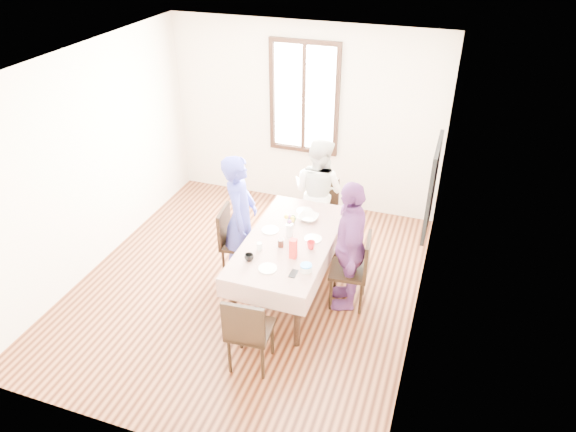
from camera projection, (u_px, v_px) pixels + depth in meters
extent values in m
plane|color=black|center=(248.00, 285.00, 6.47)|extent=(4.50, 4.50, 0.00)
plane|color=beige|center=(304.00, 118.00, 7.58)|extent=(4.00, 0.00, 4.00)
plane|color=beige|center=(429.00, 219.00, 5.21)|extent=(0.00, 4.50, 4.50)
cube|color=black|center=(304.00, 98.00, 7.41)|extent=(1.02, 0.06, 1.62)
cube|color=white|center=(304.00, 98.00, 7.42)|extent=(0.90, 0.02, 1.50)
cube|color=red|center=(433.00, 187.00, 5.36)|extent=(0.04, 0.76, 0.96)
cube|color=black|center=(289.00, 267.00, 6.16)|extent=(0.83, 1.73, 0.75)
cube|color=#54140A|center=(289.00, 240.00, 5.96)|extent=(0.95, 1.85, 0.01)
cube|color=black|center=(240.00, 243.00, 6.44)|extent=(0.47, 0.47, 0.91)
cube|color=black|center=(349.00, 270.00, 5.97)|extent=(0.46, 0.46, 0.91)
cube|color=black|center=(318.00, 212.00, 7.07)|extent=(0.48, 0.48, 0.91)
cube|color=black|center=(250.00, 329.00, 5.16)|extent=(0.45, 0.45, 0.91)
imported|color=#363999|center=(240.00, 218.00, 6.25)|extent=(0.52, 0.67, 1.62)
imported|color=white|center=(318.00, 193.00, 6.90)|extent=(0.88, 0.77, 1.52)
imported|color=#65316F|center=(349.00, 246.00, 5.80)|extent=(0.59, 0.99, 1.58)
imported|color=black|center=(249.00, 257.00, 5.59)|extent=(0.12, 0.12, 0.08)
imported|color=red|center=(311.00, 245.00, 5.78)|extent=(0.13, 0.13, 0.09)
imported|color=#0C7226|center=(292.00, 220.00, 6.25)|extent=(0.13, 0.13, 0.07)
imported|color=white|center=(308.00, 218.00, 6.30)|extent=(0.25, 0.25, 0.06)
cube|color=red|center=(293.00, 249.00, 5.60)|extent=(0.07, 0.07, 0.23)
cylinder|color=white|center=(306.00, 268.00, 5.44)|extent=(0.13, 0.13, 0.07)
cylinder|color=black|center=(281.00, 243.00, 5.81)|extent=(0.07, 0.07, 0.09)
cylinder|color=silver|center=(259.00, 247.00, 5.75)|extent=(0.06, 0.06, 0.09)
cube|color=black|center=(293.00, 274.00, 5.41)|extent=(0.07, 0.14, 0.01)
cylinder|color=silver|center=(289.00, 230.00, 5.98)|extent=(0.08, 0.08, 0.15)
cylinder|color=white|center=(270.00, 230.00, 6.11)|extent=(0.20, 0.20, 0.01)
cylinder|color=white|center=(313.00, 239.00, 5.95)|extent=(0.20, 0.20, 0.01)
cylinder|color=white|center=(305.00, 211.00, 6.48)|extent=(0.20, 0.20, 0.01)
cylinder|color=white|center=(268.00, 268.00, 5.48)|extent=(0.20, 0.20, 0.01)
cylinder|color=blue|center=(306.00, 265.00, 5.42)|extent=(0.12, 0.12, 0.01)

